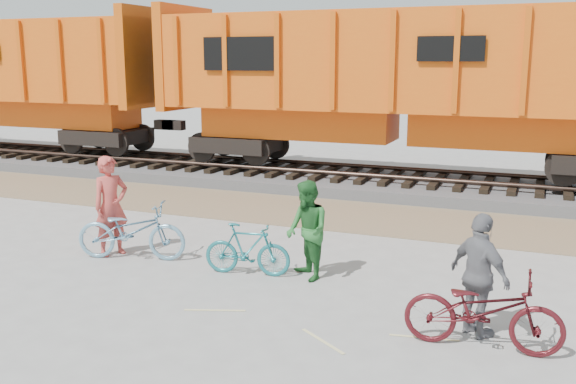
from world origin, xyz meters
name	(u,v)px	position (x,y,z in m)	size (l,w,h in m)	color
ground	(299,301)	(0.00, 0.00, 0.00)	(120.00, 120.00, 0.00)	#9E9E99
gravel_strip	(385,219)	(0.00, 5.50, 0.01)	(120.00, 3.00, 0.02)	#8A7355
ballast_bed	(415,185)	(0.00, 9.00, 0.15)	(120.00, 4.00, 0.30)	slate
track	(415,174)	(0.00, 9.00, 0.47)	(120.00, 2.60, 0.24)	black
hopper_car_center	(405,81)	(-0.38, 9.00, 3.01)	(14.00, 3.13, 4.65)	black
bicycle_blue	(131,231)	(-3.59, 0.83, 0.53)	(0.70, 2.01, 1.06)	#73A5C0
bicycle_teal	(247,249)	(-1.24, 0.82, 0.45)	(0.42, 1.49, 0.89)	#1F747B
bicycle_maroon	(483,311)	(2.72, -0.65, 0.51)	(0.68, 1.95, 1.03)	#4A1116
person_solo	(111,206)	(-4.09, 0.93, 0.93)	(0.68, 0.45, 1.86)	#C0443C
person_man	(307,231)	(-0.24, 1.02, 0.83)	(0.80, 0.63, 1.66)	#25652A
person_woman	(480,276)	(2.62, -0.25, 0.83)	(0.97, 0.41, 1.66)	slate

